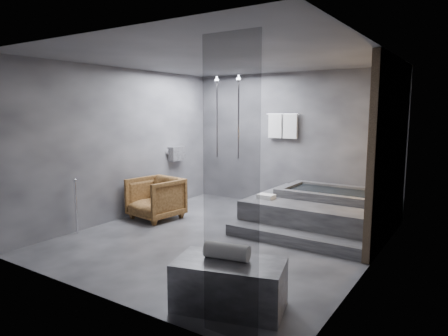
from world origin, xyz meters
The scene contains 7 objects.
room centered at (0.40, 0.24, 1.73)m, with size 5.00×5.04×2.82m.
tub_deck centered at (1.05, 1.45, 0.25)m, with size 2.20×2.00×0.50m, color #333335.
tub_step centered at (1.05, 0.27, 0.09)m, with size 2.20×0.36×0.18m, color #333335.
concrete_bench centered at (1.31, -1.92, 0.25)m, with size 1.11×0.61×0.50m, color #373739.
driftwood_chair centered at (-1.69, 0.21, 0.39)m, with size 0.84×0.86×0.78m, color #3F260F.
rolled_towel centered at (1.26, -1.89, 0.59)m, with size 0.17×0.17×0.47m, color white.
deck_towel centered at (0.28, 0.89, 0.54)m, with size 0.28×0.21×0.07m, color white.
Camera 1 is at (3.40, -5.21, 2.03)m, focal length 32.00 mm.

